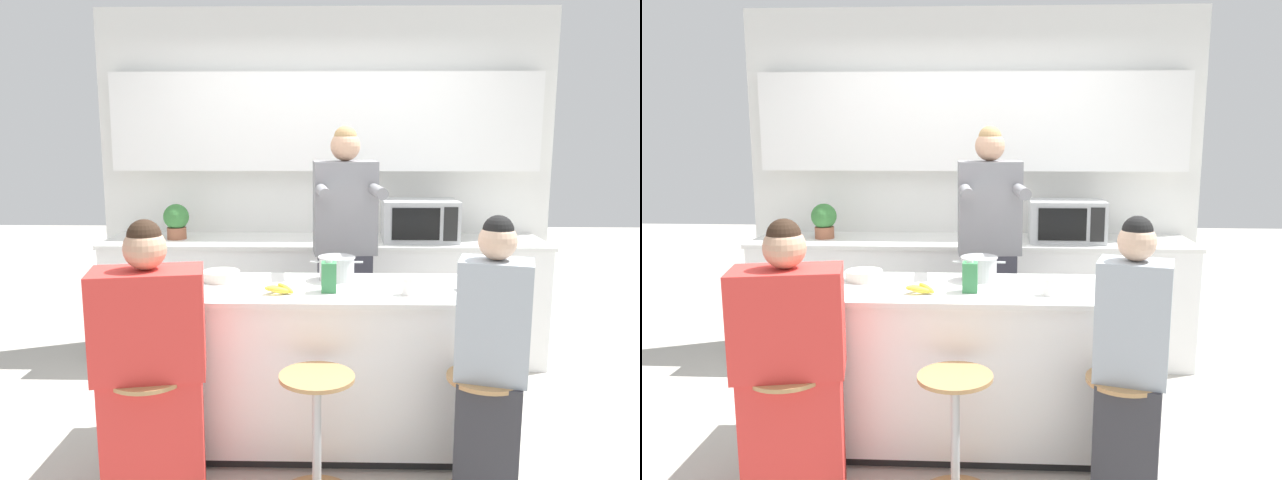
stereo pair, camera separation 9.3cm
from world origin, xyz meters
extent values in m
plane|color=#B2ADA3|center=(0.00, 0.00, 0.00)|extent=(16.00, 16.00, 0.00)
cube|color=silver|center=(0.00, 1.72, 1.35)|extent=(3.60, 0.06, 2.70)
cube|color=white|center=(0.00, 1.61, 1.83)|extent=(3.31, 0.16, 0.75)
cube|color=white|center=(0.00, 1.38, 0.45)|extent=(3.31, 0.60, 0.91)
cube|color=silver|center=(0.00, 1.38, 0.92)|extent=(3.34, 0.63, 0.03)
cube|color=black|center=(0.00, 0.00, 0.03)|extent=(1.85, 0.56, 0.06)
cube|color=white|center=(0.00, 0.00, 0.47)|extent=(1.93, 0.64, 0.83)
cube|color=silver|center=(0.00, 0.00, 0.90)|extent=(1.97, 0.68, 0.03)
cylinder|color=#B7BABC|center=(-0.79, -0.59, 0.32)|extent=(0.04, 0.04, 0.60)
cylinder|color=tan|center=(-0.79, -0.59, 0.63)|extent=(0.36, 0.36, 0.02)
cylinder|color=#B7BABC|center=(0.00, -0.55, 0.32)|extent=(0.04, 0.04, 0.60)
cylinder|color=tan|center=(0.00, -0.55, 0.63)|extent=(0.36, 0.36, 0.02)
cylinder|color=#B7BABC|center=(0.79, -0.55, 0.32)|extent=(0.04, 0.04, 0.60)
cylinder|color=tan|center=(0.79, -0.55, 0.63)|extent=(0.36, 0.36, 0.02)
cube|color=#383842|center=(0.15, 0.66, 0.49)|extent=(0.36, 0.25, 0.98)
cube|color=slate|center=(0.15, 0.66, 1.28)|extent=(0.42, 0.26, 0.59)
cylinder|color=slate|center=(0.01, 0.37, 1.41)|extent=(0.10, 0.33, 0.07)
cylinder|color=slate|center=(0.34, 0.40, 1.41)|extent=(0.10, 0.33, 0.07)
sphere|color=tan|center=(0.15, 0.66, 1.67)|extent=(0.21, 0.21, 0.19)
sphere|color=#A37F51|center=(0.15, 0.66, 1.72)|extent=(0.16, 0.16, 0.15)
cube|color=red|center=(-0.78, -0.56, 0.32)|extent=(0.51, 0.35, 0.64)
cube|color=red|center=(-0.78, -0.56, 0.89)|extent=(0.55, 0.38, 0.50)
sphere|color=tan|center=(-0.78, -0.56, 1.24)|extent=(0.23, 0.23, 0.20)
sphere|color=black|center=(-0.78, -0.56, 1.30)|extent=(0.19, 0.19, 0.16)
cube|color=#333338|center=(0.81, -0.56, 0.32)|extent=(0.35, 0.34, 0.64)
cube|color=#9EA8B2|center=(0.81, -0.56, 0.92)|extent=(0.37, 0.30, 0.56)
sphere|color=#DBB293|center=(0.81, -0.56, 1.28)|extent=(0.22, 0.22, 0.17)
sphere|color=black|center=(0.81, -0.56, 1.33)|extent=(0.17, 0.17, 0.14)
cylinder|color=#B7BABC|center=(0.09, 0.16, 0.98)|extent=(0.20, 0.20, 0.13)
cylinder|color=#B7BABC|center=(0.09, 0.16, 1.05)|extent=(0.21, 0.21, 0.01)
cylinder|color=#B7BABC|center=(-0.03, 0.16, 1.02)|extent=(0.05, 0.01, 0.01)
cylinder|color=#B7BABC|center=(0.22, 0.16, 1.02)|extent=(0.05, 0.01, 0.01)
cylinder|color=silver|center=(-0.57, 0.13, 0.95)|extent=(0.21, 0.21, 0.06)
cylinder|color=white|center=(0.47, -0.15, 0.97)|extent=(0.08, 0.08, 0.09)
torus|color=white|center=(0.52, -0.15, 0.97)|extent=(0.04, 0.01, 0.04)
cylinder|color=#4C7099|center=(0.80, -0.03, 0.96)|extent=(0.08, 0.08, 0.09)
torus|color=#4C7099|center=(0.85, -0.03, 0.97)|extent=(0.04, 0.01, 0.04)
ellipsoid|color=yellow|center=(-0.21, -0.17, 0.95)|extent=(0.13, 0.05, 0.06)
ellipsoid|color=yellow|center=(-0.24, -0.13, 0.95)|extent=(0.10, 0.13, 0.06)
ellipsoid|color=yellow|center=(-0.18, -0.13, 0.95)|extent=(0.12, 0.12, 0.06)
cube|color=#38844C|center=(0.05, -0.10, 1.00)|extent=(0.08, 0.08, 0.16)
cylinder|color=white|center=(0.05, -0.10, 1.09)|extent=(0.04, 0.04, 0.02)
cube|color=#B2B5B7|center=(0.72, 1.34, 1.09)|extent=(0.56, 0.35, 0.31)
cube|color=black|center=(0.67, 1.16, 1.09)|extent=(0.35, 0.01, 0.24)
cube|color=black|center=(0.92, 1.17, 1.09)|extent=(0.10, 0.01, 0.25)
cylinder|color=#93563D|center=(-1.13, 1.38, 0.98)|extent=(0.15, 0.15, 0.09)
sphere|color=#387538|center=(-1.13, 1.38, 1.11)|extent=(0.19, 0.19, 0.19)
camera|label=1|loc=(0.08, -3.31, 1.78)|focal=35.00mm
camera|label=2|loc=(0.18, -3.31, 1.78)|focal=35.00mm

